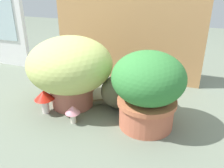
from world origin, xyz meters
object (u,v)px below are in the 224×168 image
grass_planter (70,68)px  leafy_planter (148,88)px  mushroom_ornament_pink (73,111)px  mushroom_ornament_red (44,97)px  cat (126,90)px

grass_planter → leafy_planter: bearing=-7.9°
mushroom_ornament_pink → leafy_planter: bearing=16.9°
grass_planter → mushroom_ornament_red: bearing=-125.9°
mushroom_ornament_pink → cat: bearing=48.6°
leafy_planter → mushroom_ornament_pink: leafy_planter is taller
mushroom_ornament_red → mushroom_ornament_pink: 0.21m
grass_planter → mushroom_ornament_red: 0.22m
leafy_planter → cat: 0.23m
cat → leafy_planter: bearing=-41.4°
leafy_planter → mushroom_ornament_red: (-0.58, -0.08, -0.12)m
cat → mushroom_ornament_red: cat is taller
mushroom_ornament_red → leafy_planter: bearing=7.4°
grass_planter → leafy_planter: (0.47, -0.07, -0.02)m
grass_planter → cat: grass_planter is taller
leafy_planter → mushroom_ornament_red: leafy_planter is taller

